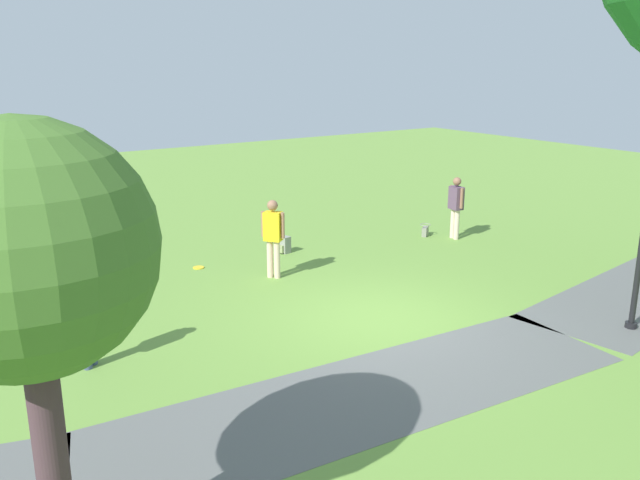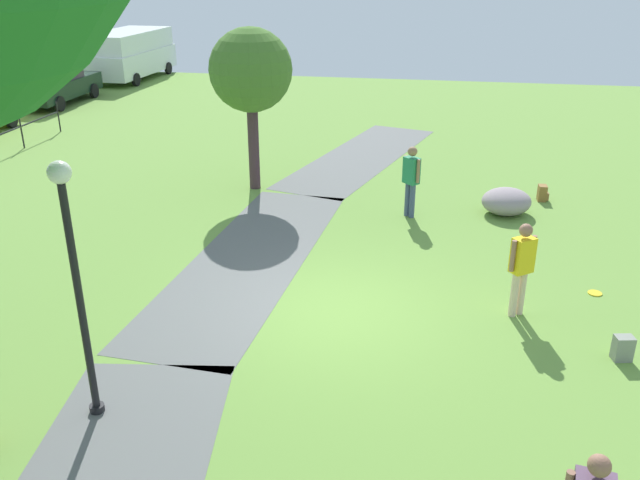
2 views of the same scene
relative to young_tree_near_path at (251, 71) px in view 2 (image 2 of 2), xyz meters
The scene contains 13 objects.
ground_plane 7.63m from the young_tree_near_path, 153.51° to the right, with size 48.00×48.00×0.00m, color olive.
footpath_segment_mid 5.42m from the young_tree_near_path, 165.79° to the right, with size 8.13×2.72×0.01m.
footpath_segment_far 5.23m from the young_tree_near_path, 34.64° to the right, with size 8.30×4.24×0.01m.
young_tree_near_path is the anchor object (origin of this frame).
lamp_post 9.60m from the young_tree_near_path, behind, with size 0.28×0.28×3.52m.
lawn_boulder 7.02m from the young_tree_near_path, 97.08° to the right, with size 1.62×1.63×0.62m.
man_near_boulder 4.84m from the young_tree_near_path, 108.42° to the right, with size 0.42×0.43×1.69m.
passerby_on_path 8.76m from the young_tree_near_path, 132.96° to the right, with size 0.41×0.43×1.68m.
backpack_by_boulder 7.93m from the young_tree_near_path, 87.52° to the right, with size 0.29×0.27×0.40m.
spare_backpack_on_lawn 10.74m from the young_tree_near_path, 132.01° to the right, with size 0.30×0.32×0.40m.
frisbee_on_grass 9.57m from the young_tree_near_path, 121.52° to the right, with size 0.25×0.25×0.02m.
parked_coupe_black 14.51m from the young_tree_near_path, 50.48° to the left, with size 4.56×2.00×1.56m.
delivery_van 18.89m from the young_tree_near_path, 34.87° to the left, with size 5.87×2.87×2.30m.
Camera 2 is at (-10.04, -1.60, 5.69)m, focal length 37.43 mm.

